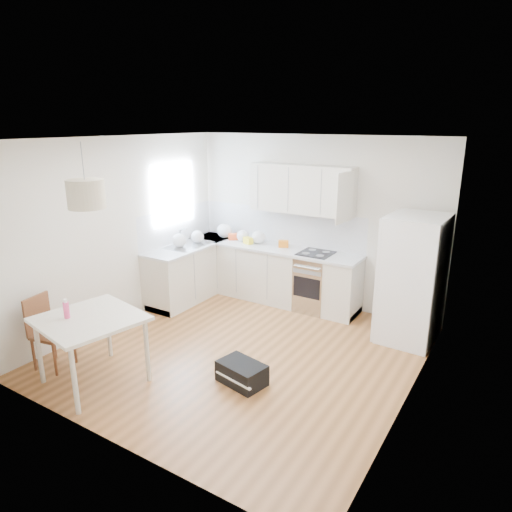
{
  "coord_description": "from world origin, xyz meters",
  "views": [
    {
      "loc": [
        2.98,
        -4.45,
        2.9
      ],
      "look_at": [
        -0.03,
        0.4,
        1.2
      ],
      "focal_mm": 32.0,
      "sensor_mm": 36.0,
      "label": 1
    }
  ],
  "objects": [
    {
      "name": "grocery_bag_a",
      "position": [
        -1.58,
        1.86,
        1.05
      ],
      "size": [
        0.28,
        0.24,
        0.25
      ],
      "primitive_type": "ellipsoid",
      "color": "silver",
      "rests_on": "counter_back"
    },
    {
      "name": "grocery_bag_c",
      "position": [
        -0.87,
        1.84,
        1.03
      ],
      "size": [
        0.24,
        0.21,
        0.22
      ],
      "primitive_type": "ellipsoid",
      "color": "silver",
      "rests_on": "counter_back"
    },
    {
      "name": "dining_chair",
      "position": [
        -1.73,
        -1.51,
        0.45
      ],
      "size": [
        0.44,
        0.44,
        0.9
      ],
      "primitive_type": null,
      "rotation": [
        0.0,
        0.0,
        0.19
      ],
      "color": "#523218",
      "rests_on": "floor"
    },
    {
      "name": "grocery_bag_d",
      "position": [
        -1.78,
        1.35,
        1.02
      ],
      "size": [
        0.23,
        0.2,
        0.21
      ],
      "primitive_type": "ellipsoid",
      "color": "silver",
      "rests_on": "counter_back"
    },
    {
      "name": "drink_bottle",
      "position": [
        -1.23,
        -1.62,
        0.92
      ],
      "size": [
        0.08,
        0.08,
        0.22
      ],
      "primitive_type": "cylinder",
      "rotation": [
        0.0,
        0.0,
        -0.39
      ],
      "color": "#E53F78",
      "rests_on": "dining_table"
    },
    {
      "name": "dining_table",
      "position": [
        -1.04,
        -1.48,
        0.71
      ],
      "size": [
        1.2,
        1.2,
        0.8
      ],
      "rotation": [
        0.0,
        0.0,
        -0.2
      ],
      "color": "beige",
      "rests_on": "floor"
    },
    {
      "name": "floor",
      "position": [
        0.0,
        0.0,
        0.0
      ],
      "size": [
        4.2,
        4.2,
        0.0
      ],
      "primitive_type": "plane",
      "color": "brown",
      "rests_on": "ground"
    },
    {
      "name": "ceiling",
      "position": [
        0.0,
        0.0,
        2.7
      ],
      "size": [
        4.2,
        4.2,
        0.0
      ],
      "primitive_type": "plane",
      "rotation": [
        3.14,
        0.0,
        0.0
      ],
      "color": "white",
      "rests_on": "wall_back"
    },
    {
      "name": "cabinets_back",
      "position": [
        -0.6,
        1.8,
        0.44
      ],
      "size": [
        3.0,
        0.6,
        0.88
      ],
      "primitive_type": "cube",
      "color": "beige",
      "rests_on": "floor"
    },
    {
      "name": "counter_back",
      "position": [
        -0.6,
        1.8,
        0.9
      ],
      "size": [
        3.02,
        0.64,
        0.04
      ],
      "primitive_type": "cube",
      "color": "silver",
      "rests_on": "cabinets_back"
    },
    {
      "name": "wall_left",
      "position": [
        -2.1,
        0.0,
        1.35
      ],
      "size": [
        0.0,
        4.2,
        4.2
      ],
      "primitive_type": "plane",
      "rotation": [
        1.57,
        0.0,
        1.57
      ],
      "color": "silver",
      "rests_on": "floor"
    },
    {
      "name": "cabinets_left",
      "position": [
        -1.8,
        1.2,
        0.44
      ],
      "size": [
        0.6,
        1.8,
        0.88
      ],
      "primitive_type": "cube",
      "color": "beige",
      "rests_on": "floor"
    },
    {
      "name": "backsplash_left",
      "position": [
        -2.09,
        1.2,
        1.21
      ],
      "size": [
        0.01,
        1.8,
        0.58
      ],
      "primitive_type": "cube",
      "color": "white",
      "rests_on": "wall_left"
    },
    {
      "name": "gym_bag",
      "position": [
        0.41,
        -0.62,
        0.12
      ],
      "size": [
        0.6,
        0.45,
        0.25
      ],
      "primitive_type": "cube",
      "rotation": [
        0.0,
        0.0,
        -0.2
      ],
      "color": "black",
      "rests_on": "floor"
    },
    {
      "name": "grocery_bag_e",
      "position": [
        -1.85,
        0.98,
        1.03
      ],
      "size": [
        0.25,
        0.21,
        0.22
      ],
      "primitive_type": "ellipsoid",
      "color": "silver",
      "rests_on": "counter_left"
    },
    {
      "name": "refrigerator",
      "position": [
        1.74,
        1.55,
        0.86
      ],
      "size": [
        0.86,
        0.89,
        1.73
      ],
      "primitive_type": null,
      "rotation": [
        0.0,
        0.0,
        -0.04
      ],
      "color": "white",
      "rests_on": "floor"
    },
    {
      "name": "range_oven",
      "position": [
        0.2,
        1.8,
        0.44
      ],
      "size": [
        0.5,
        0.61,
        0.88
      ],
      "primitive_type": null,
      "color": "#B0B2B4",
      "rests_on": "floor"
    },
    {
      "name": "snack_orange",
      "position": [
        -0.41,
        1.86,
        0.98
      ],
      "size": [
        0.19,
        0.17,
        0.11
      ],
      "primitive_type": "cube",
      "rotation": [
        0.0,
        0.0,
        0.53
      ],
      "color": "orange",
      "rests_on": "counter_back"
    },
    {
      "name": "wall_right",
      "position": [
        2.1,
        0.0,
        1.35
      ],
      "size": [
        0.0,
        4.2,
        4.2
      ],
      "primitive_type": "plane",
      "rotation": [
        1.57,
        0.0,
        -1.57
      ],
      "color": "silver",
      "rests_on": "floor"
    },
    {
      "name": "grocery_bag_b",
      "position": [
        -1.17,
        1.81,
        1.02
      ],
      "size": [
        0.22,
        0.18,
        0.19
      ],
      "primitive_type": "ellipsoid",
      "color": "silver",
      "rests_on": "counter_back"
    },
    {
      "name": "backsplash_back",
      "position": [
        -0.6,
        2.09,
        1.21
      ],
      "size": [
        3.0,
        0.01,
        0.58
      ],
      "primitive_type": "cube",
      "color": "white",
      "rests_on": "wall_back"
    },
    {
      "name": "snack_yellow",
      "position": [
        -1.01,
        1.74,
        0.97
      ],
      "size": [
        0.18,
        0.15,
        0.11
      ],
      "primitive_type": "cube",
      "rotation": [
        0.0,
        0.0,
        -0.34
      ],
      "color": "yellow",
      "rests_on": "counter_back"
    },
    {
      "name": "wall_back",
      "position": [
        0.0,
        2.1,
        1.35
      ],
      "size": [
        4.2,
        0.0,
        4.2
      ],
      "primitive_type": "plane",
      "rotation": [
        1.57,
        0.0,
        0.0
      ],
      "color": "silver",
      "rests_on": "floor"
    },
    {
      "name": "snack_red",
      "position": [
        -1.37,
        1.83,
        0.98
      ],
      "size": [
        0.19,
        0.18,
        0.11
      ],
      "primitive_type": "cube",
      "rotation": [
        0.0,
        0.0,
        0.73
      ],
      "color": "#C94219",
      "rests_on": "counter_back"
    },
    {
      "name": "upper_cabinets",
      "position": [
        -0.15,
        1.94,
        1.88
      ],
      "size": [
        1.7,
        0.32,
        0.75
      ],
      "primitive_type": "cube",
      "color": "beige",
      "rests_on": "wall_back"
    },
    {
      "name": "sink",
      "position": [
        -1.8,
        1.15,
        0.92
      ],
      "size": [
        0.5,
        0.8,
        0.16
      ],
      "primitive_type": null,
      "color": "#B0B2B4",
      "rests_on": "counter_left"
    },
    {
      "name": "counter_left",
      "position": [
        -1.8,
        1.2,
        0.9
      ],
      "size": [
        0.64,
        1.82,
        0.04
      ],
      "primitive_type": "cube",
      "color": "silver",
      "rests_on": "cabinets_left"
    },
    {
      "name": "window_glassblock",
      "position": [
        -2.09,
        1.15,
        1.75
      ],
      "size": [
        0.02,
        1.0,
        1.0
      ],
      "primitive_type": "cube",
      "color": "#BFE0F9",
      "rests_on": "wall_left"
    },
    {
      "name": "pendant_lamp",
      "position": [
        -0.93,
        -1.44,
        2.18
      ],
      "size": [
        0.38,
        0.38,
        0.29
      ],
      "primitive_type": "cylinder",
      "rotation": [
        0.0,
        0.0,
        -0.01
      ],
      "color": "#BCB191",
      "rests_on": "ceiling"
    }
  ]
}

